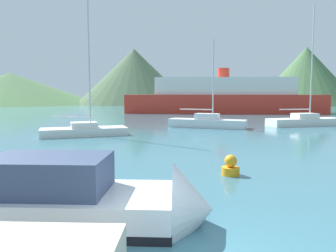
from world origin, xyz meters
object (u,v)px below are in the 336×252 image
sailboat_outer (207,122)px  ferry_distant (223,97)px  motorboat_near (89,202)px  sailboat_inner (84,130)px  buoy_marker (231,167)px  sailboat_middle (305,120)px

sailboat_outer → ferry_distant: (4.50, 24.85, 2.02)m
motorboat_near → sailboat_inner: (-5.06, 16.36, -0.07)m
ferry_distant → motorboat_near: bearing=-99.7°
motorboat_near → sailboat_outer: size_ratio=0.76×
sailboat_inner → sailboat_outer: bearing=12.2°
sailboat_inner → motorboat_near: bearing=-94.0°
motorboat_near → buoy_marker: 6.32m
motorboat_near → ferry_distant: ferry_distant is taller
sailboat_middle → sailboat_outer: 9.92m
motorboat_near → sailboat_inner: size_ratio=0.56×
sailboat_middle → buoy_marker: size_ratio=14.80×
sailboat_inner → ferry_distant: (14.06, 31.14, 2.08)m
ferry_distant → buoy_marker: size_ratio=40.74×
sailboat_outer → buoy_marker: (-0.44, -17.81, -0.18)m
sailboat_middle → sailboat_outer: bearing=175.1°
motorboat_near → sailboat_middle: bearing=60.7°
sailboat_middle → buoy_marker: sailboat_middle is taller
sailboat_middle → sailboat_outer: size_ratio=1.44×
ferry_distant → buoy_marker: ferry_distant is taller
ferry_distant → buoy_marker: bearing=-95.6°
motorboat_near → ferry_distant: size_ratio=0.19×
sailboat_inner → buoy_marker: sailboat_inner is taller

